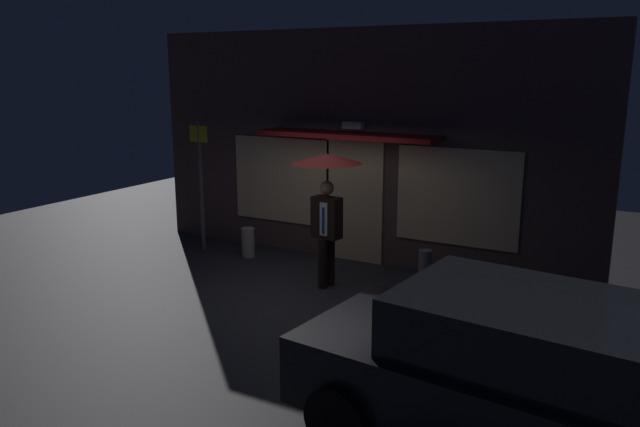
{
  "coord_description": "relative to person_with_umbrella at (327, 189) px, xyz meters",
  "views": [
    {
      "loc": [
        4.69,
        -7.59,
        3.37
      ],
      "look_at": [
        0.12,
        0.7,
        1.18
      ],
      "focal_mm": 34.84,
      "sensor_mm": 36.0,
      "label": 1
    }
  ],
  "objects": [
    {
      "name": "building_facade",
      "position": [
        -0.23,
        1.64,
        0.43
      ],
      "size": [
        8.41,
        1.0,
        4.09
      ],
      "color": "brown",
      "rests_on": "ground"
    },
    {
      "name": "parked_car",
      "position": [
        3.71,
        -3.08,
        -0.84
      ],
      "size": [
        4.4,
        2.37,
        1.48
      ],
      "rotation": [
        0.0,
        0.0,
        -0.11
      ],
      "color": "black",
      "rests_on": "ground"
    },
    {
      "name": "person_with_umbrella",
      "position": [
        0.0,
        0.0,
        0.0
      ],
      "size": [
        1.08,
        1.08,
        2.13
      ],
      "rotation": [
        0.0,
        0.0,
        -0.13
      ],
      "color": "black",
      "rests_on": "ground"
    },
    {
      "name": "street_sign_post",
      "position": [
        -3.06,
        0.69,
        -0.19
      ],
      "size": [
        0.4,
        0.07,
        2.48
      ],
      "color": "#595B60",
      "rests_on": "ground"
    },
    {
      "name": "ground_plane",
      "position": [
        -0.24,
        -0.7,
        -1.59
      ],
      "size": [
        18.0,
        18.0,
        0.0
      ],
      "primitive_type": "plane",
      "color": "#2D2D33"
    },
    {
      "name": "sidewalk_bollard",
      "position": [
        1.39,
        0.7,
        -1.28
      ],
      "size": [
        0.2,
        0.2,
        0.62
      ],
      "primitive_type": "cylinder",
      "color": "slate",
      "rests_on": "ground"
    },
    {
      "name": "sidewalk_bollard_2",
      "position": [
        -2.04,
        0.73,
        -1.32
      ],
      "size": [
        0.24,
        0.24,
        0.55
      ],
      "primitive_type": "cylinder",
      "color": "#B2A899",
      "rests_on": "ground"
    }
  ]
}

